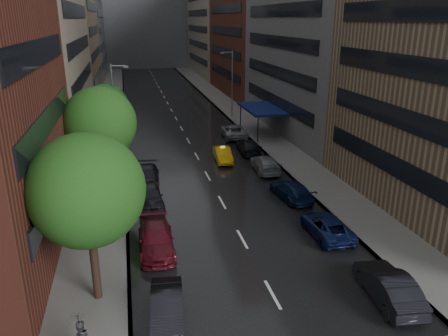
# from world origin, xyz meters

# --- Properties ---
(road) EXTENTS (14.00, 140.00, 0.01)m
(road) POSITION_xyz_m (0.00, 50.00, 0.01)
(road) COLOR black
(road) RESTS_ON ground
(sidewalk_left) EXTENTS (4.00, 140.00, 0.15)m
(sidewalk_left) POSITION_xyz_m (-9.00, 50.00, 0.07)
(sidewalk_left) COLOR gray
(sidewalk_left) RESTS_ON ground
(sidewalk_right) EXTENTS (4.00, 140.00, 0.15)m
(sidewalk_right) POSITION_xyz_m (9.00, 50.00, 0.07)
(sidewalk_right) COLOR gray
(sidewalk_right) RESTS_ON ground
(buildings_right) EXTENTS (8.05, 109.10, 36.00)m
(buildings_right) POSITION_xyz_m (15.00, 56.70, 15.03)
(buildings_right) COLOR #937A5B
(buildings_right) RESTS_ON ground
(building_far) EXTENTS (40.00, 14.00, 32.00)m
(building_far) POSITION_xyz_m (0.00, 118.00, 16.00)
(building_far) COLOR slate
(building_far) RESTS_ON ground
(tree_near) EXTENTS (5.35, 5.35, 8.53)m
(tree_near) POSITION_xyz_m (-8.60, 5.52, 5.84)
(tree_near) COLOR #382619
(tree_near) RESTS_ON ground
(tree_mid) EXTENTS (5.41, 5.41, 8.62)m
(tree_mid) POSITION_xyz_m (-8.60, 19.03, 5.90)
(tree_mid) COLOR #382619
(tree_mid) RESTS_ON ground
(tree_far) EXTENTS (4.53, 4.53, 7.21)m
(tree_far) POSITION_xyz_m (-8.60, 30.54, 4.93)
(tree_far) COLOR #382619
(tree_far) RESTS_ON ground
(taxi) EXTENTS (1.68, 4.25, 1.38)m
(taxi) POSITION_xyz_m (2.23, 25.83, 0.69)
(taxi) COLOR yellow
(taxi) RESTS_ON ground
(parked_cars_left) EXTENTS (2.52, 22.62, 1.59)m
(parked_cars_left) POSITION_xyz_m (-5.40, 13.62, 0.74)
(parked_cars_left) COLOR black
(parked_cars_left) RESTS_ON ground
(parked_cars_right) EXTENTS (3.06, 37.38, 1.60)m
(parked_cars_right) POSITION_xyz_m (5.40, 20.24, 0.73)
(parked_cars_right) COLOR black
(parked_cars_right) RESTS_ON ground
(ped_black_umbrella) EXTENTS (0.98, 0.98, 2.09)m
(ped_black_umbrella) POSITION_xyz_m (-9.02, 1.39, 1.38)
(ped_black_umbrella) COLOR #48474C
(ped_black_umbrella) RESTS_ON sidewalk_left
(street_lamp_left) EXTENTS (1.74, 0.22, 9.00)m
(street_lamp_left) POSITION_xyz_m (-7.72, 30.00, 4.89)
(street_lamp_left) COLOR gray
(street_lamp_left) RESTS_ON sidewalk_left
(street_lamp_right) EXTENTS (1.74, 0.22, 9.00)m
(street_lamp_right) POSITION_xyz_m (7.72, 45.00, 4.89)
(street_lamp_right) COLOR gray
(street_lamp_right) RESTS_ON sidewalk_right
(awning) EXTENTS (4.00, 8.00, 3.12)m
(awning) POSITION_xyz_m (8.98, 35.00, 3.13)
(awning) COLOR navy
(awning) RESTS_ON sidewalk_right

